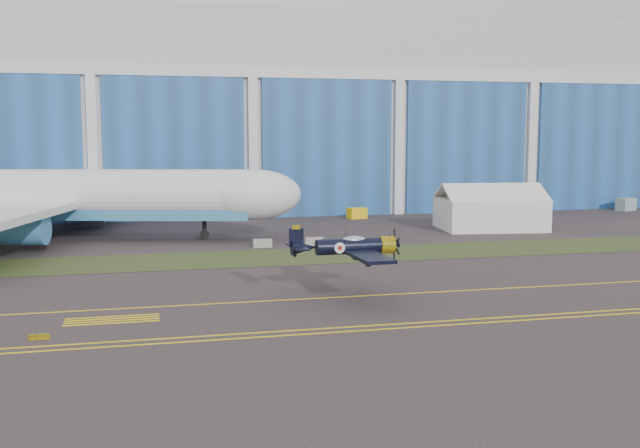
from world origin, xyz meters
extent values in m
plane|color=#3A3132|center=(0.00, 0.00, 0.00)|extent=(260.00, 260.00, 0.00)
cube|color=#475128|center=(0.00, 14.00, 0.02)|extent=(260.00, 10.00, 0.02)
cube|color=silver|center=(0.00, 72.00, 15.00)|extent=(220.00, 45.00, 30.00)
cube|color=#274E86|center=(0.00, 49.20, 10.00)|extent=(220.00, 0.60, 20.00)
cube|color=silver|center=(0.00, 49.15, 20.60)|extent=(220.00, 0.70, 1.20)
cube|color=yellow|center=(0.00, -5.00, 0.01)|extent=(200.00, 0.20, 0.02)
cube|color=yellow|center=(0.00, -14.50, 0.01)|extent=(80.00, 0.20, 0.02)
cube|color=yellow|center=(0.00, -13.50, 0.01)|extent=(80.00, 0.20, 0.02)
cube|color=yellow|center=(-22.00, -12.00, 0.17)|extent=(1.20, 0.15, 0.35)
cube|color=white|center=(-2.25, 47.95, 1.29)|extent=(6.42, 4.19, 2.59)
cube|color=yellow|center=(14.24, 44.91, 0.76)|extent=(2.91, 2.17, 1.52)
cube|color=#809D9C|center=(58.90, 45.71, 0.99)|extent=(3.72, 2.91, 1.98)
cube|color=#949B8D|center=(-3.41, 20.66, 0.45)|extent=(2.03, 0.70, 0.90)
cube|color=#99958A|center=(2.29, 20.70, 0.45)|extent=(2.06, 0.85, 0.90)
camera|label=1|loc=(-16.11, -57.36, 11.94)|focal=42.00mm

